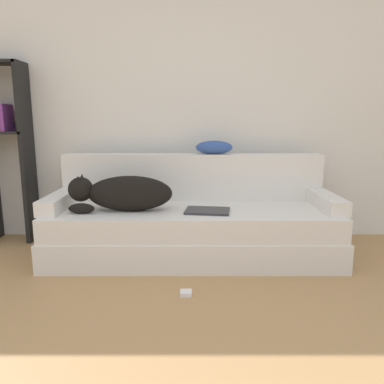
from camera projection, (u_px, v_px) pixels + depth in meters
wall_back at (179, 93)px, 3.45m from camera, size 6.83×0.06×2.70m
couch at (192, 233)px, 3.05m from camera, size 2.30×0.81×0.41m
couch_backrest at (192, 177)px, 3.30m from camera, size 2.26×0.15×0.41m
couch_arm_left at (58, 201)px, 2.99m from camera, size 0.15×0.62×0.11m
couch_arm_right at (326, 201)px, 3.00m from camera, size 0.15×0.62×0.11m
dog at (121, 193)px, 2.89m from camera, size 0.80×0.24×0.29m
laptop at (207, 211)px, 2.88m from camera, size 0.37×0.28×0.02m
throw_pillow at (213, 147)px, 3.25m from camera, size 0.32×0.17×0.12m
bookshelf at (4, 142)px, 3.35m from camera, size 0.40×0.26×1.61m
power_adapter at (185, 293)px, 2.40m from camera, size 0.07×0.07×0.03m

